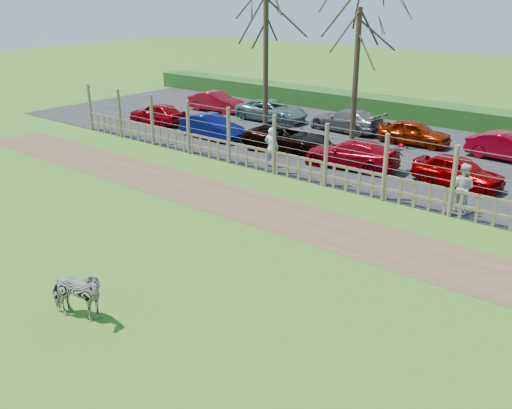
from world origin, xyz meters
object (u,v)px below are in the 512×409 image
Objects in this scene: car_10 at (415,133)px; car_0 at (157,113)px; car_1 at (212,127)px; car_7 at (216,102)px; tree_left at (266,25)px; visitor_b at (462,187)px; car_3 at (352,154)px; visitor_a at (272,147)px; car_9 at (346,120)px; car_8 at (272,111)px; car_2 at (288,139)px; tree_mid at (358,45)px; car_11 at (509,147)px; zebra at (76,295)px; car_4 at (458,171)px.

car_0 is at bearing 106.33° from car_10.
car_1 is 1.00× the size of car_7.
tree_left reaches higher than visitor_b.
car_0 and car_3 have the same top height.
car_9 is (-0.87, 7.71, -0.26)m from visitor_a.
tree_left reaches higher than car_3.
car_3 and car_8 have the same top height.
tree_left is at bearing -62.05° from visitor_a.
car_2 is at bearing -82.40° from car_1.
visitor_b reaches higher than car_10.
tree_mid is at bearing -108.94° from car_7.
car_11 is (10.98, 3.62, -4.98)m from tree_left.
zebra is 13.15m from visitor_b.
car_0 is (-13.99, 14.96, -0.01)m from zebra.
tree_left is 8.50m from car_0.
tree_left reaches higher than car_11.
visitor_b reaches higher than car_2.
car_0 is at bearing 86.53° from car_1.
visitor_b reaches higher than car_11.
car_10 is (-5.11, 7.45, -0.26)m from visitor_b.
zebra is at bearing 172.28° from car_4.
car_11 is at bearing -32.16° from zebra.
tree_mid is at bearing -114.25° from car_8.
tree_mid is at bearing -48.95° from car_2.
visitor_b is 0.47× the size of car_7.
car_9 and car_10 have the same top height.
car_8 is at bearing 94.33° from car_11.
tree_mid reaches higher than car_4.
car_10 is (4.13, 4.90, 0.00)m from car_2.
car_3 is (-5.56, 2.15, -0.26)m from visitor_b.
car_1 is 4.53m from car_2.
zebra is at bearing 39.16° from car_0.
car_8 is at bearing 3.27° from car_1.
car_4 is at bearing 86.10° from car_0.
car_11 is at bearing 130.50° from car_3.
zebra reaches higher than car_3.
car_11 is at bearing -95.96° from car_7.
visitor_b is at bearing -152.25° from car_4.
zebra is 0.44× the size of car_0.
car_0 and car_4 have the same top height.
zebra is 20.23m from car_11.
visitor_a is 9.12m from car_8.
visitor_b is (4.40, 12.39, 0.25)m from zebra.
car_3 is (6.06, -1.73, -4.98)m from tree_left.
tree_left reaches higher than car_7.
visitor_a is at bearing -59.43° from car_3.
tree_left is 2.24× the size of car_4.
car_8 and car_11 have the same top height.
car_2 is at bearing -3.53° from zebra.
car_7 is (-8.97, 4.74, 0.00)m from car_2.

